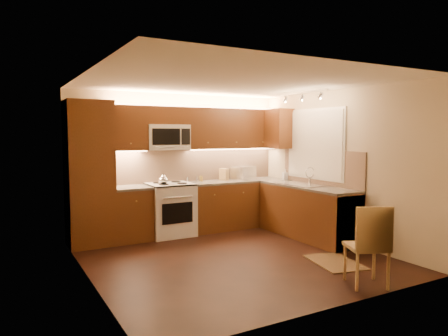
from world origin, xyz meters
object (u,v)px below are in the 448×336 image
dining_chair (366,245)px  stove (170,209)px  microwave (167,137)px  soap_bottle (285,174)px  kettle (163,179)px  toaster_oven (243,173)px  sink (302,180)px  knife_block (224,174)px

dining_chair → stove: bearing=132.3°
microwave → dining_chair: 3.88m
microwave → soap_bottle: 2.40m
stove → microwave: microwave is taller
microwave → kettle: bearing=-125.0°
kettle → toaster_oven: toaster_oven is taller
stove → microwave: size_ratio=1.21×
stove → sink: bearing=-29.4°
stove → sink: size_ratio=1.07×
kettle → dining_chair: bearing=-49.2°
soap_bottle → microwave: bearing=-179.9°
kettle → soap_bottle: kettle is taller
microwave → knife_block: (1.15, 0.00, -0.71)m
sink → toaster_oven: 1.31m
stove → dining_chair: size_ratio=0.95×
kettle → toaster_oven: 1.74m
kettle → dining_chair: size_ratio=0.20×
stove → sink: sink is taller
kettle → soap_bottle: (2.40, -0.24, -0.01)m
stove → soap_bottle: (2.24, -0.34, 0.54)m
stove → toaster_oven: size_ratio=2.17×
kettle → knife_block: bearing=29.6°
microwave → soap_bottle: (2.24, -0.47, -0.72)m
sink → soap_bottle: bearing=73.1°
toaster_oven → sink: bearing=-91.0°
microwave → kettle: 0.76m
kettle → toaster_oven: (1.73, 0.20, 0.01)m
stove → knife_block: knife_block is taller
toaster_oven → knife_block: size_ratio=1.91×
microwave → dining_chair: size_ratio=0.79×
microwave → sink: 2.48m
knife_block → kettle: bearing=166.8°
soap_bottle → dining_chair: soap_bottle is taller
soap_bottle → stove: bearing=-176.6°
stove → kettle: kettle is taller
kettle → stove: bearing=49.4°
sink → dining_chair: bearing=-111.6°
stove → soap_bottle: soap_bottle is taller
soap_bottle → knife_block: bearing=168.4°
stove → knife_block: (1.15, 0.14, 0.55)m
soap_bottle → toaster_oven: bearing=158.4°
knife_block → toaster_oven: bearing=-27.0°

